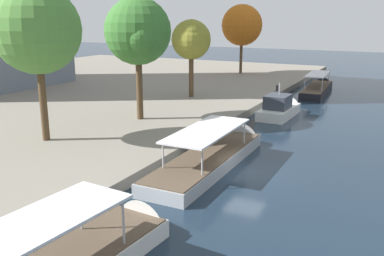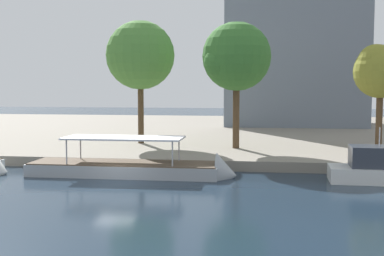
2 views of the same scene
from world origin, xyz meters
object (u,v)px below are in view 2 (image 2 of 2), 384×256
at_px(tree_4, 236,57).
at_px(tour_boat_2, 140,171).
at_px(tree_2, 141,57).
at_px(tree_5, 379,71).

bearing_deg(tree_4, tour_boat_2, -120.39).
height_order(tree_2, tree_5, tree_2).
distance_m(tour_boat_2, tree_4, 14.65).
height_order(tour_boat_2, tree_2, tree_2).
xyz_separation_m(tree_2, tree_5, (21.40, -1.93, -1.47)).
bearing_deg(tree_2, tree_4, -17.15).
bearing_deg(tree_2, tour_boat_2, -76.40).
xyz_separation_m(tree_4, tree_5, (12.17, 0.91, -1.21)).
height_order(tree_2, tree_4, tree_2).
bearing_deg(tour_boat_2, tree_4, 59.19).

